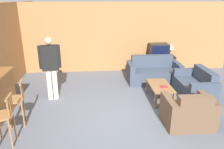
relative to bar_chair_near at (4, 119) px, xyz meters
The scene contains 13 objects.
ground_plane 2.44m from the bar_chair_near, 16.81° to the left, with size 24.00×24.00×0.00m, color #565B66.
wall_back 5.04m from the bar_chair_near, 62.87° to the left, with size 9.40×0.08×2.60m.
bar_chair_near is the anchor object (origin of this frame).
bar_chair_mid 0.70m from the bar_chair_near, 90.02° to the left, with size 0.47×0.47×1.03m.
couch_far 4.88m from the bar_chair_near, 40.17° to the left, with size 1.74×0.87×0.86m.
armchair_near 3.84m from the bar_chair_near, ahead, with size 1.04×0.83×0.84m.
loveseat_right 5.00m from the bar_chair_near, 21.97° to the left, with size 0.80×1.40×0.82m.
coffee_table 3.96m from the bar_chair_near, 26.11° to the left, with size 0.57×1.06×0.43m.
tv_unit 5.79m from the bar_chair_near, 44.52° to the left, with size 1.24×0.45×0.66m.
tv 5.79m from the bar_chair_near, 44.50° to the left, with size 0.70×0.49×0.47m.
book_on_table 3.96m from the bar_chair_near, 23.94° to the left, with size 0.19×0.18×0.02m.
table_lamp 6.14m from the bar_chair_near, 41.53° to the left, with size 0.29×0.29×0.47m.
person_by_window 2.12m from the bar_chair_near, 74.83° to the left, with size 0.57×0.26×1.77m.
Camera 1 is at (-0.49, -4.46, 2.74)m, focal length 35.00 mm.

